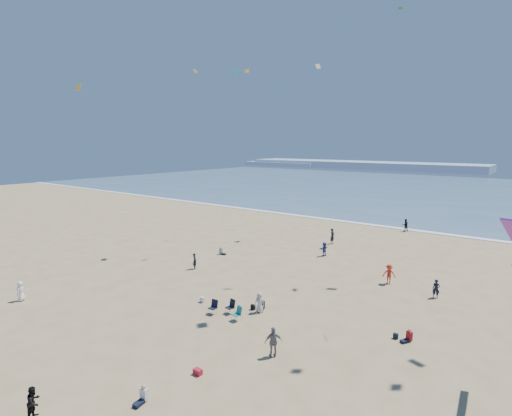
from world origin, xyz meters
The scene contains 13 objects.
ground centered at (0.00, 0.00, 0.00)m, with size 220.00×220.00×0.00m, color tan.
ocean centered at (0.00, 95.00, 0.03)m, with size 220.00×100.00×0.06m, color #476B84.
surf_line centered at (0.00, 45.00, 0.04)m, with size 220.00×1.20×0.08m, color white.
headland_far centered at (-60.00, 170.00, 1.60)m, with size 110.00×20.00×3.20m, color #7A8EA8.
headland_near centered at (-100.00, 165.00, 1.00)m, with size 40.00×14.00×2.00m, color #7A8EA8.
standing_flyers centered at (3.55, 16.05, 0.83)m, with size 33.70×53.79×1.91m.
seated_group centered at (0.75, 7.88, 0.42)m, with size 22.86×25.56×0.84m.
chair_cluster centered at (-1.26, 8.85, 0.50)m, with size 2.70×1.48×1.00m.
white_tote centered at (-4.31, 9.59, 0.20)m, with size 0.35×0.20×0.40m, color silver.
black_backpack centered at (-0.44, 10.84, 0.19)m, with size 0.30×0.22×0.38m, color black.
cooler centered at (2.28, 2.66, 0.15)m, with size 0.45×0.30×0.30m, color #AB182A.
navy_bag centered at (9.16, 12.76, 0.17)m, with size 0.28×0.18×0.34m, color black.
kites_aloft centered at (10.03, 12.91, 14.91)m, with size 38.25×45.50×27.64m.
Camera 1 is at (16.24, -10.62, 11.87)m, focal length 28.00 mm.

